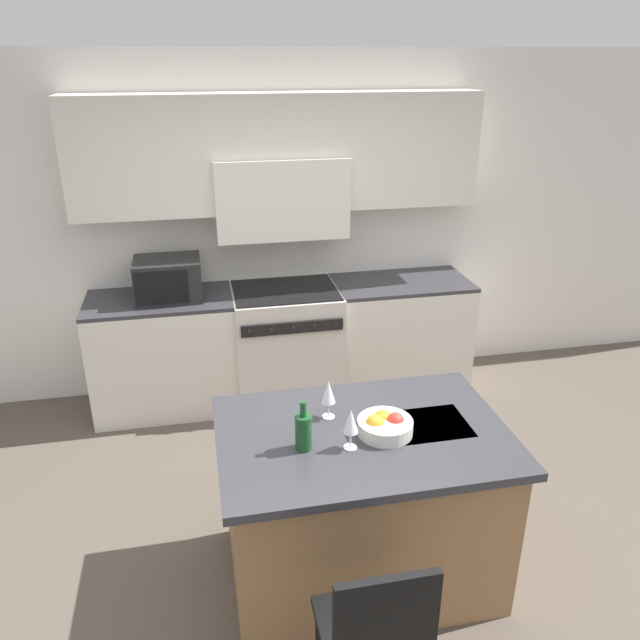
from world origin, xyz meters
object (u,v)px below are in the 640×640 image
Objects in this scene: wine_bottle at (303,431)px; fruit_bowl at (385,425)px; wine_glass_near at (351,422)px; wine_glass_far at (328,393)px; island_chair at (376,635)px; microwave at (168,279)px; range_stove at (286,344)px.

wine_bottle is 0.93× the size of fruit_bowl.
wine_glass_near and wine_glass_far have the same top height.
microwave is at bearing 105.37° from island_chair.
wine_glass_far is at bearing 140.75° from fruit_bowl.
wine_glass_near is 0.24m from fruit_bowl.
microwave is at bearing 117.48° from fruit_bowl.
fruit_bowl is at bearing 24.71° from wine_glass_near.
wine_bottle reaches higher than wine_glass_far.
wine_glass_near is at bearing 84.10° from island_chair.
range_stove is at bearing 88.21° from island_chair.
island_chair is 3.72× the size of wine_bottle.
range_stove is 4.46× the size of wine_glass_far.
island_chair is at bearing -79.71° from wine_bottle.
wine_glass_far is at bearing 54.65° from wine_bottle.
range_stove is at bearing -1.20° from microwave.
wine_glass_near is at bearing -10.85° from wine_bottle.
fruit_bowl reaches higher than island_chair.
fruit_bowl is (1.07, -2.06, -0.13)m from microwave.
range_stove is 2.21m from wine_glass_near.
island_chair is 0.92m from wine_bottle.
range_stove is 4.46× the size of wine_glass_near.
microwave is 1.90× the size of wine_bottle.
wine_bottle is (-0.23, -2.09, 0.54)m from range_stove.
fruit_bowl is at bearing 71.74° from island_chair.
wine_glass_near is (0.22, -0.04, 0.05)m from wine_bottle.
wine_bottle is 0.43m from fruit_bowl.
microwave is 2.21m from wine_bottle.
range_stove is 2.88m from island_chair.
range_stove is 3.67× the size of wine_bottle.
wine_bottle is (0.65, -2.11, -0.08)m from microwave.
microwave reaches higher than island_chair.
wine_bottle is at bearing -125.35° from wine_glass_far.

